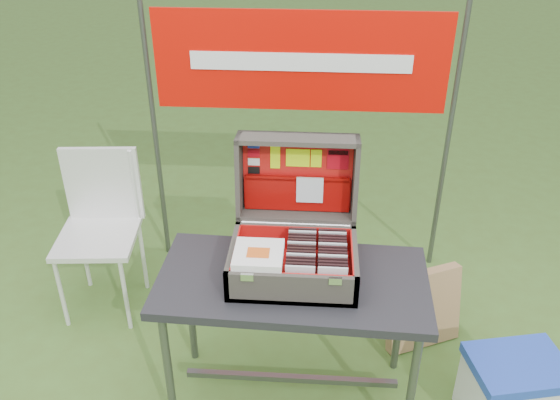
# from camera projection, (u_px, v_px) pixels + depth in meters

# --- Properties ---
(ground) EXTENTS (80.00, 80.00, 0.00)m
(ground) POSITION_uv_depth(u_px,v_px,m) (287.00, 387.00, 2.92)
(ground) COLOR #446125
(ground) RESTS_ON ground
(table) EXTENTS (1.17, 0.61, 0.72)m
(table) POSITION_uv_depth(u_px,v_px,m) (292.00, 341.00, 2.69)
(table) COLOR #2A2A30
(table) RESTS_ON ground
(table_top) EXTENTS (1.17, 0.61, 0.04)m
(table_top) POSITION_uv_depth(u_px,v_px,m) (293.00, 282.00, 2.52)
(table_top) COLOR #2A2A30
(table_top) RESTS_ON ground
(table_leg_fl) EXTENTS (0.04, 0.04, 0.68)m
(table_leg_fl) POSITION_uv_depth(u_px,v_px,m) (169.00, 376.00, 2.53)
(table_leg_fl) COLOR #59595B
(table_leg_fl) RESTS_ON ground
(table_leg_fr) EXTENTS (0.04, 0.04, 0.68)m
(table_leg_fr) POSITION_uv_depth(u_px,v_px,m) (412.00, 389.00, 2.47)
(table_leg_fr) COLOR #59595B
(table_leg_fr) RESTS_ON ground
(table_leg_bl) EXTENTS (0.04, 0.04, 0.68)m
(table_leg_bl) POSITION_uv_depth(u_px,v_px,m) (190.00, 306.00, 2.92)
(table_leg_bl) COLOR #59595B
(table_leg_bl) RESTS_ON ground
(table_leg_br) EXTENTS (0.04, 0.04, 0.68)m
(table_leg_br) POSITION_uv_depth(u_px,v_px,m) (400.00, 316.00, 2.86)
(table_leg_br) COLOR #59595B
(table_leg_br) RESTS_ON ground
(table_brace) EXTENTS (1.00, 0.03, 0.03)m
(table_brace) POSITION_uv_depth(u_px,v_px,m) (291.00, 378.00, 2.81)
(table_brace) COLOR #59595B
(table_brace) RESTS_ON ground
(suitcase) EXTENTS (0.53, 0.54, 0.51)m
(suitcase) POSITION_uv_depth(u_px,v_px,m) (295.00, 218.00, 2.44)
(suitcase) COLOR #59534B
(suitcase) RESTS_ON table
(suitcase_base_bottom) EXTENTS (0.53, 0.38, 0.02)m
(suitcase_base_bottom) POSITION_uv_depth(u_px,v_px,m) (293.00, 274.00, 2.51)
(suitcase_base_bottom) COLOR #59534B
(suitcase_base_bottom) RESTS_ON table_top
(suitcase_base_wall_front) EXTENTS (0.53, 0.02, 0.14)m
(suitcase_base_wall_front) POSITION_uv_depth(u_px,v_px,m) (291.00, 290.00, 2.33)
(suitcase_base_wall_front) COLOR #59534B
(suitcase_base_wall_front) RESTS_ON table_top
(suitcase_base_wall_back) EXTENTS (0.53, 0.02, 0.14)m
(suitcase_base_wall_back) POSITION_uv_depth(u_px,v_px,m) (295.00, 239.00, 2.63)
(suitcase_base_wall_back) COLOR #59534B
(suitcase_base_wall_back) RESTS_ON table_top
(suitcase_base_wall_left) EXTENTS (0.02, 0.38, 0.14)m
(suitcase_base_wall_left) POSITION_uv_depth(u_px,v_px,m) (233.00, 260.00, 2.50)
(suitcase_base_wall_left) COLOR #59534B
(suitcase_base_wall_left) RESTS_ON table_top
(suitcase_base_wall_right) EXTENTS (0.02, 0.38, 0.14)m
(suitcase_base_wall_right) POSITION_uv_depth(u_px,v_px,m) (354.00, 265.00, 2.47)
(suitcase_base_wall_right) COLOR #59534B
(suitcase_base_wall_right) RESTS_ON table_top
(suitcase_liner_floor) EXTENTS (0.49, 0.34, 0.01)m
(suitcase_liner_floor) POSITION_uv_depth(u_px,v_px,m) (293.00, 272.00, 2.50)
(suitcase_liner_floor) COLOR red
(suitcase_liner_floor) RESTS_ON suitcase_base_bottom
(suitcase_latch_left) EXTENTS (0.05, 0.01, 0.03)m
(suitcase_latch_left) POSITION_uv_depth(u_px,v_px,m) (247.00, 277.00, 2.30)
(suitcase_latch_left) COLOR silver
(suitcase_latch_left) RESTS_ON suitcase_base_wall_front
(suitcase_latch_right) EXTENTS (0.05, 0.01, 0.03)m
(suitcase_latch_right) POSITION_uv_depth(u_px,v_px,m) (335.00, 281.00, 2.28)
(suitcase_latch_right) COLOR silver
(suitcase_latch_right) RESTS_ON suitcase_base_wall_front
(suitcase_hinge) EXTENTS (0.48, 0.02, 0.02)m
(suitcase_hinge) POSITION_uv_depth(u_px,v_px,m) (296.00, 224.00, 2.61)
(suitcase_hinge) COLOR silver
(suitcase_hinge) RESTS_ON suitcase_base_wall_back
(suitcase_lid_back) EXTENTS (0.53, 0.06, 0.38)m
(suitcase_lid_back) POSITION_uv_depth(u_px,v_px,m) (298.00, 173.00, 2.65)
(suitcase_lid_back) COLOR #59534B
(suitcase_lid_back) RESTS_ON suitcase_base_wall_back
(suitcase_lid_rim_far) EXTENTS (0.53, 0.14, 0.03)m
(suitcase_lid_rim_far) POSITION_uv_depth(u_px,v_px,m) (298.00, 139.00, 2.52)
(suitcase_lid_rim_far) COLOR #59534B
(suitcase_lid_rim_far) RESTS_ON suitcase_lid_back
(suitcase_lid_rim_near) EXTENTS (0.53, 0.14, 0.03)m
(suitcase_lid_rim_near) POSITION_uv_depth(u_px,v_px,m) (296.00, 215.00, 2.67)
(suitcase_lid_rim_near) COLOR #59534B
(suitcase_lid_rim_near) RESTS_ON suitcase_lid_back
(suitcase_lid_rim_left) EXTENTS (0.02, 0.18, 0.39)m
(suitcase_lid_rim_left) POSITION_uv_depth(u_px,v_px,m) (239.00, 176.00, 2.61)
(suitcase_lid_rim_left) COLOR #59534B
(suitcase_lid_rim_left) RESTS_ON suitcase_lid_back
(suitcase_lid_rim_right) EXTENTS (0.02, 0.18, 0.39)m
(suitcase_lid_rim_right) POSITION_uv_depth(u_px,v_px,m) (356.00, 180.00, 2.58)
(suitcase_lid_rim_right) COLOR #59534B
(suitcase_lid_rim_right) RESTS_ON suitcase_lid_back
(suitcase_lid_liner) EXTENTS (0.49, 0.04, 0.33)m
(suitcase_lid_liner) POSITION_uv_depth(u_px,v_px,m) (298.00, 174.00, 2.64)
(suitcase_lid_liner) COLOR red
(suitcase_lid_liner) RESTS_ON suitcase_lid_back
(suitcase_liner_wall_front) EXTENTS (0.49, 0.01, 0.12)m
(suitcase_liner_wall_front) POSITION_uv_depth(u_px,v_px,m) (291.00, 286.00, 2.33)
(suitcase_liner_wall_front) COLOR red
(suitcase_liner_wall_front) RESTS_ON suitcase_base_bottom
(suitcase_liner_wall_back) EXTENTS (0.49, 0.01, 0.12)m
(suitcase_liner_wall_back) POSITION_uv_depth(u_px,v_px,m) (295.00, 238.00, 2.62)
(suitcase_liner_wall_back) COLOR red
(suitcase_liner_wall_back) RESTS_ON suitcase_base_bottom
(suitcase_liner_wall_left) EXTENTS (0.01, 0.34, 0.12)m
(suitcase_liner_wall_left) POSITION_uv_depth(u_px,v_px,m) (236.00, 258.00, 2.49)
(suitcase_liner_wall_left) COLOR red
(suitcase_liner_wall_left) RESTS_ON suitcase_base_bottom
(suitcase_liner_wall_right) EXTENTS (0.01, 0.34, 0.12)m
(suitcase_liner_wall_right) POSITION_uv_depth(u_px,v_px,m) (351.00, 263.00, 2.46)
(suitcase_liner_wall_right) COLOR red
(suitcase_liner_wall_right) RESTS_ON suitcase_base_bottom
(suitcase_lid_pocket) EXTENTS (0.47, 0.05, 0.15)m
(suitcase_lid_pocket) POSITION_uv_depth(u_px,v_px,m) (297.00, 194.00, 2.65)
(suitcase_lid_pocket) COLOR #850604
(suitcase_lid_pocket) RESTS_ON suitcase_lid_liner
(suitcase_pocket_edge) EXTENTS (0.46, 0.02, 0.02)m
(suitcase_pocket_edge) POSITION_uv_depth(u_px,v_px,m) (297.00, 179.00, 2.62)
(suitcase_pocket_edge) COLOR #850604
(suitcase_pocket_edge) RESTS_ON suitcase_lid_pocket
(suitcase_pocket_cd) EXTENTS (0.12, 0.02, 0.12)m
(suitcase_pocket_cd) POSITION_uv_depth(u_px,v_px,m) (310.00, 190.00, 2.62)
(suitcase_pocket_cd) COLOR silver
(suitcase_pocket_cd) RESTS_ON suitcase_lid_pocket
(lid_sticker_cc_a) EXTENTS (0.05, 0.01, 0.03)m
(lid_sticker_cc_a) POSITION_uv_depth(u_px,v_px,m) (254.00, 145.00, 2.58)
(lid_sticker_cc_a) COLOR #1933B2
(lid_sticker_cc_a) RESTS_ON suitcase_lid_liner
(lid_sticker_cc_b) EXTENTS (0.05, 0.01, 0.03)m
(lid_sticker_cc_b) POSITION_uv_depth(u_px,v_px,m) (254.00, 153.00, 2.60)
(lid_sticker_cc_b) COLOR #B30614
(lid_sticker_cc_b) RESTS_ON suitcase_lid_liner
(lid_sticker_cc_c) EXTENTS (0.05, 0.01, 0.03)m
(lid_sticker_cc_c) POSITION_uv_depth(u_px,v_px,m) (254.00, 162.00, 2.62)
(lid_sticker_cc_c) COLOR white
(lid_sticker_cc_c) RESTS_ON suitcase_lid_liner
(lid_sticker_cc_d) EXTENTS (0.05, 0.01, 0.03)m
(lid_sticker_cc_d) POSITION_uv_depth(u_px,v_px,m) (254.00, 170.00, 2.64)
(lid_sticker_cc_d) COLOR black
(lid_sticker_cc_d) RESTS_ON suitcase_lid_liner
(lid_card_neon_tall) EXTENTS (0.04, 0.01, 0.10)m
(lid_card_neon_tall) POSITION_uv_depth(u_px,v_px,m) (275.00, 157.00, 2.60)
(lid_card_neon_tall) COLOR #C6F40C
(lid_card_neon_tall) RESTS_ON suitcase_lid_liner
(lid_card_neon_main) EXTENTS (0.10, 0.01, 0.08)m
(lid_card_neon_main) POSITION_uv_depth(u_px,v_px,m) (298.00, 158.00, 2.60)
(lid_card_neon_main) COLOR #C6F40C
(lid_card_neon_main) RESTS_ON suitcase_lid_liner
(lid_card_neon_small) EXTENTS (0.05, 0.01, 0.08)m
(lid_card_neon_small) POSITION_uv_depth(u_px,v_px,m) (316.00, 158.00, 2.59)
(lid_card_neon_small) COLOR #C6F40C
(lid_card_neon_small) RESTS_ON suitcase_lid_liner
(lid_sticker_band) EXTENTS (0.09, 0.01, 0.09)m
(lid_sticker_band) POSITION_uv_depth(u_px,v_px,m) (338.00, 159.00, 2.59)
(lid_sticker_band) COLOR #B30614
(lid_sticker_band) RESTS_ON suitcase_lid_liner
(lid_sticker_band_bar) EXTENTS (0.09, 0.00, 0.02)m
(lid_sticker_band_bar) POSITION_uv_depth(u_px,v_px,m) (338.00, 153.00, 2.57)
(lid_sticker_band_bar) COLOR black
(lid_sticker_band_bar) RESTS_ON suitcase_lid_liner
(cd_left_0) EXTENTS (0.12, 0.01, 0.13)m
(cd_left_0) POSITION_uv_depth(u_px,v_px,m) (300.00, 280.00, 2.34)
(cd_left_0) COLOR silver
(cd_left_0) RESTS_ON suitcase_liner_floor
(cd_left_1) EXTENTS (0.12, 0.01, 0.13)m
(cd_left_1) POSITION_uv_depth(u_px,v_px,m) (300.00, 277.00, 2.36)
(cd_left_1) COLOR black
(cd_left_1) RESTS_ON suitcase_liner_floor
(cd_left_2) EXTENTS (0.12, 0.01, 0.13)m
(cd_left_2) POSITION_uv_depth(u_px,v_px,m) (300.00, 274.00, 2.38)
(cd_left_2) COLOR black
(cd_left_2) RESTS_ON suitcase_liner_floor
(cd_left_3) EXTENTS (0.12, 0.01, 0.13)m
(cd_left_3) POSITION_uv_depth(u_px,v_px,m) (301.00, 270.00, 2.40)
(cd_left_3) COLOR black
(cd_left_3) RESTS_ON suitcase_liner_floor
(cd_left_4) EXTENTS (0.12, 0.01, 0.13)m
(cd_left_4) POSITION_uv_depth(u_px,v_px,m) (301.00, 267.00, 2.41)
(cd_left_4) COLOR silver
(cd_left_4) RESTS_ON suitcase_liner_floor
(cd_left_5) EXTENTS (0.12, 0.01, 0.13)m
(cd_left_5) POSITION_uv_depth(u_px,v_px,m) (301.00, 264.00, 2.43)
(cd_left_5) COLOR black
(cd_left_5) RESTS_ON suitcase_liner_floor
(cd_left_6) EXTENTS (0.12, 0.01, 0.13)m
(cd_left_6) POSITION_uv_depth(u_px,v_px,m) (301.00, 261.00, 2.45)
(cd_left_6) COLOR black
(cd_left_6) RESTS_ON suitcase_liner_floor
(cd_left_7) EXTENTS (0.12, 0.01, 0.13)m
(cd_left_7) POSITION_uv_depth(u_px,v_px,m) (301.00, 258.00, 2.47)
(cd_left_7) COLOR black
(cd_left_7) RESTS_ON suitcase_liner_floor
(cd_left_8) EXTENTS (0.12, 0.01, 0.13)m
(cd_left_8) POSITION_uv_depth(u_px,v_px,m) (301.00, 255.00, 2.49)
(cd_left_8) COLOR silver
(cd_left_8) RESTS_ON suitcase_liner_floor
(cd_left_9) EXTENTS (0.12, 0.01, 0.13)m
(cd_left_9) POSITION_uv_depth(u_px,v_px,m) (302.00, 252.00, 2.50)
(cd_left_9) COLOR black
(cd_left_9) RESTS_ON suitcase_liner_floor
(cd_left_10) EXTENTS (0.12, 0.01, 0.13)m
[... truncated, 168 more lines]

